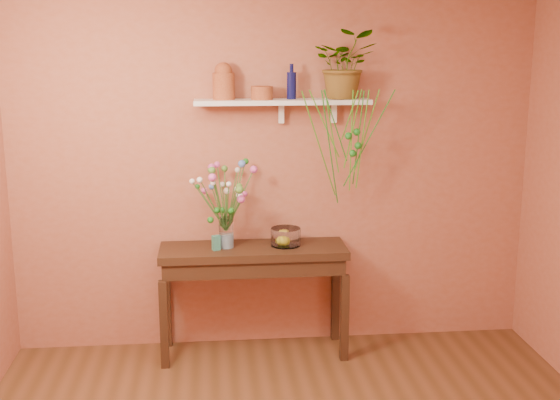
# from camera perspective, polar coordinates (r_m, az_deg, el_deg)

# --- Properties ---
(room) EXTENTS (4.04, 4.04, 2.70)m
(room) POSITION_cam_1_polar(r_m,az_deg,el_deg) (3.57, 2.46, -3.77)
(room) COLOR brown
(room) RESTS_ON ground
(sideboard) EXTENTS (1.40, 0.45, 0.85)m
(sideboard) POSITION_cam_1_polar(r_m,az_deg,el_deg) (5.40, -2.14, -5.02)
(sideboard) COLOR #361E11
(sideboard) RESTS_ON ground
(wall_shelf) EXTENTS (1.30, 0.24, 0.19)m
(wall_shelf) POSITION_cam_1_polar(r_m,az_deg,el_deg) (5.31, 0.31, 7.80)
(wall_shelf) COLOR white
(wall_shelf) RESTS_ON room
(terracotta_jug) EXTENTS (0.19, 0.19, 0.27)m
(terracotta_jug) POSITION_cam_1_polar(r_m,az_deg,el_deg) (5.29, -4.53, 9.38)
(terracotta_jug) COLOR #9C552B
(terracotta_jug) RESTS_ON wall_shelf
(terracotta_pot) EXTENTS (0.21, 0.21, 0.10)m
(terracotta_pot) POSITION_cam_1_polar(r_m,az_deg,el_deg) (5.28, -1.45, 8.54)
(terracotta_pot) COLOR #9C552B
(terracotta_pot) RESTS_ON wall_shelf
(blue_bottle) EXTENTS (0.09, 0.09, 0.26)m
(blue_bottle) POSITION_cam_1_polar(r_m,az_deg,el_deg) (5.31, 0.93, 9.17)
(blue_bottle) COLOR #0B0E3D
(blue_bottle) RESTS_ON wall_shelf
(spider_plant) EXTENTS (0.50, 0.45, 0.50)m
(spider_plant) POSITION_cam_1_polar(r_m,az_deg,el_deg) (5.37, 5.22, 10.72)
(spider_plant) COLOR #1E6D1B
(spider_plant) RESTS_ON wall_shelf
(plant_fronds) EXTENTS (0.70, 0.32, 0.86)m
(plant_fronds) POSITION_cam_1_polar(r_m,az_deg,el_deg) (5.24, 5.59, 4.87)
(plant_fronds) COLOR #1E6D1B
(plant_fronds) RESTS_ON wall_shelf
(glass_vase) EXTENTS (0.11, 0.11, 0.23)m
(glass_vase) POSITION_cam_1_polar(r_m,az_deg,el_deg) (5.34, -4.31, -2.79)
(glass_vase) COLOR white
(glass_vase) RESTS_ON sideboard
(bouquet) EXTENTS (0.50, 0.48, 0.52)m
(bouquet) POSITION_cam_1_polar(r_m,az_deg,el_deg) (5.24, -4.30, 0.93)
(bouquet) COLOR #386B28
(bouquet) RESTS_ON glass_vase
(glass_bowl) EXTENTS (0.22, 0.22, 0.13)m
(glass_bowl) POSITION_cam_1_polar(r_m,az_deg,el_deg) (5.39, 0.46, -3.00)
(glass_bowl) COLOR white
(glass_bowl) RESTS_ON sideboard
(lemon) EXTENTS (0.08, 0.08, 0.08)m
(lemon) POSITION_cam_1_polar(r_m,az_deg,el_deg) (5.39, 0.31, -3.20)
(lemon) COLOR yellow
(lemon) RESTS_ON glass_bowl
(carton) EXTENTS (0.07, 0.06, 0.11)m
(carton) POSITION_cam_1_polar(r_m,az_deg,el_deg) (5.29, -5.12, -3.42)
(carton) COLOR #276481
(carton) RESTS_ON sideboard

